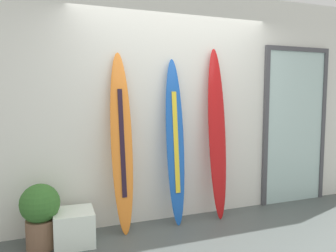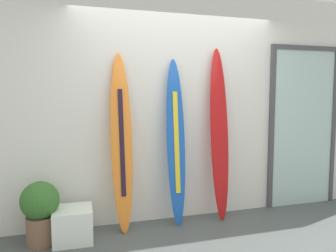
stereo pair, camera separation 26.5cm
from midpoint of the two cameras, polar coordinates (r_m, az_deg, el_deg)
wall_back at (r=4.14m, az=-1.13°, el=3.54°), size 7.20×0.20×2.80m
surfboard_sunset at (r=3.73m, az=-9.98°, el=-3.17°), size 0.25×0.33×2.01m
surfboard_cobalt at (r=3.91m, az=-0.70°, el=-3.06°), size 0.22×0.28×1.96m
surfboard_crimson at (r=4.12m, az=6.62°, el=-1.34°), size 0.23×0.30×2.11m
display_block_left at (r=3.73m, az=-17.90°, el=-16.25°), size 0.41×0.41×0.35m
glass_door at (r=4.99m, az=19.57°, el=0.44°), size 1.07×0.06×2.19m
potted_plant at (r=3.69m, az=-23.09°, el=-13.49°), size 0.39×0.39×0.65m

